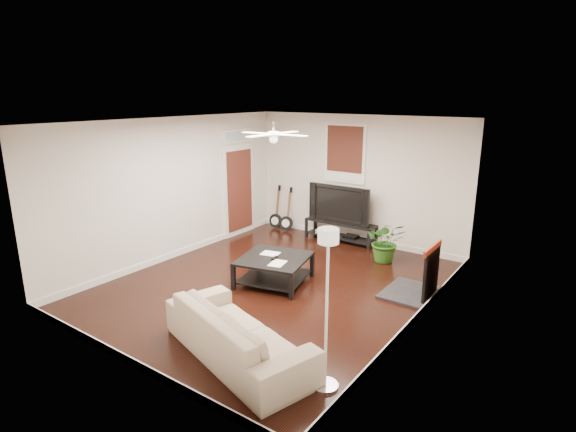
# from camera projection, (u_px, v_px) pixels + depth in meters

# --- Properties ---
(room) EXTENTS (5.01, 6.01, 2.81)m
(room) POSITION_uv_depth(u_px,v_px,m) (274.00, 207.00, 7.61)
(room) COLOR black
(room) RESTS_ON ground
(brick_accent) EXTENTS (0.02, 2.20, 2.80)m
(brick_accent) POSITION_uv_depth(u_px,v_px,m) (442.00, 217.00, 7.00)
(brick_accent) COLOR #AB5437
(brick_accent) RESTS_ON floor
(fireplace) EXTENTS (0.80, 1.10, 0.92)m
(fireplace) POSITION_uv_depth(u_px,v_px,m) (419.00, 269.00, 7.41)
(fireplace) COLOR black
(fireplace) RESTS_ON floor
(window_back) EXTENTS (1.00, 0.06, 1.30)m
(window_back) POSITION_uv_depth(u_px,v_px,m) (345.00, 154.00, 9.97)
(window_back) COLOR #34150E
(window_back) RESTS_ON wall_back
(door_left) EXTENTS (0.08, 1.00, 2.50)m
(door_left) POSITION_uv_depth(u_px,v_px,m) (239.00, 182.00, 10.52)
(door_left) COLOR white
(door_left) RESTS_ON wall_left
(tv_stand) EXTENTS (1.63, 0.44, 0.46)m
(tv_stand) POSITION_uv_depth(u_px,v_px,m) (340.00, 231.00, 10.24)
(tv_stand) COLOR black
(tv_stand) RESTS_ON floor
(tv) EXTENTS (1.46, 0.19, 0.84)m
(tv) POSITION_uv_depth(u_px,v_px,m) (342.00, 203.00, 10.08)
(tv) COLOR black
(tv) RESTS_ON tv_stand
(coffee_table) EXTENTS (1.36, 1.36, 0.47)m
(coffee_table) POSITION_uv_depth(u_px,v_px,m) (274.00, 270.00, 7.99)
(coffee_table) COLOR black
(coffee_table) RESTS_ON floor
(sofa) EXTENTS (2.48, 1.54, 0.68)m
(sofa) POSITION_uv_depth(u_px,v_px,m) (238.00, 332.00, 5.71)
(sofa) COLOR tan
(sofa) RESTS_ON floor
(floor_lamp) EXTENTS (0.39, 0.39, 1.89)m
(floor_lamp) POSITION_uv_depth(u_px,v_px,m) (327.00, 311.00, 4.94)
(floor_lamp) COLOR silver
(floor_lamp) RESTS_ON floor
(potted_plant) EXTENTS (0.95, 0.90, 0.84)m
(potted_plant) POSITION_uv_depth(u_px,v_px,m) (386.00, 241.00, 8.94)
(potted_plant) COLOR #275E1A
(potted_plant) RESTS_ON floor
(guitar_left) EXTENTS (0.36, 0.28, 1.07)m
(guitar_left) POSITION_uv_depth(u_px,v_px,m) (275.00, 207.00, 11.14)
(guitar_left) COLOR black
(guitar_left) RESTS_ON floor
(guitar_right) EXTENTS (0.38, 0.31, 1.07)m
(guitar_right) POSITION_uv_depth(u_px,v_px,m) (286.00, 209.00, 10.92)
(guitar_right) COLOR black
(guitar_right) RESTS_ON floor
(ceiling_fan) EXTENTS (1.24, 1.24, 0.32)m
(ceiling_fan) POSITION_uv_depth(u_px,v_px,m) (274.00, 134.00, 7.29)
(ceiling_fan) COLOR white
(ceiling_fan) RESTS_ON ceiling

